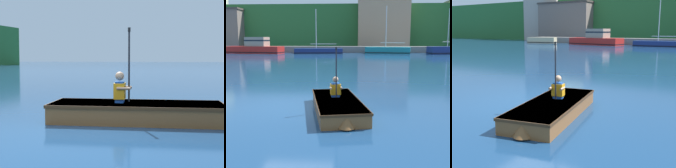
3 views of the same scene
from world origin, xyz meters
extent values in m
plane|color=navy|center=(0.00, 0.00, 0.00)|extent=(300.00, 300.00, 0.00)
cube|color=brown|center=(1.49, -0.83, 0.18)|extent=(1.80, 3.43, 0.36)
cube|color=#482C16|center=(1.49, -0.83, 0.33)|extent=(1.84, 3.48, 0.06)
cube|color=#482C16|center=(1.49, -0.83, 0.32)|extent=(1.50, 2.94, 0.02)
cone|color=brown|center=(1.79, -2.37, 0.20)|extent=(0.49, 0.49, 0.33)
cube|color=brown|center=(1.44, -0.59, 0.31)|extent=(1.13, 0.38, 0.03)
cube|color=#1E4CA5|center=(1.42, -0.51, 0.57)|extent=(0.27, 0.20, 0.41)
cube|color=orange|center=(1.42, -0.51, 0.59)|extent=(0.33, 0.26, 0.31)
sphere|color=tan|center=(1.42, -0.51, 0.88)|extent=(0.17, 0.17, 0.17)
cylinder|color=tan|center=(1.29, -0.63, 0.65)|extent=(0.11, 0.27, 0.06)
cylinder|color=tan|center=(1.59, -0.57, 0.65)|extent=(0.11, 0.27, 0.06)
cylinder|color=#232328|center=(1.46, -0.69, 1.09)|extent=(0.04, 0.05, 1.42)
cylinder|color=black|center=(1.46, -0.69, 1.76)|extent=(0.05, 0.05, 0.08)
camera|label=1|loc=(-4.87, -2.53, 1.20)|focal=55.00mm
camera|label=2|loc=(1.96, -8.52, 2.04)|focal=45.00mm
camera|label=3|loc=(5.18, -6.39, 2.08)|focal=45.00mm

